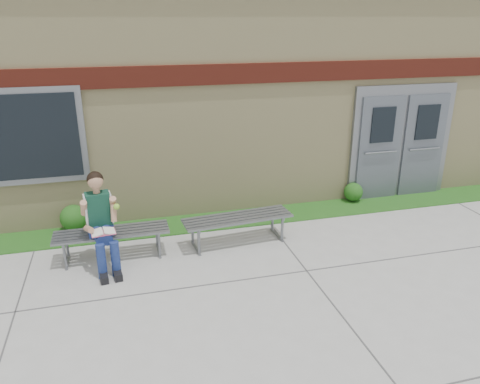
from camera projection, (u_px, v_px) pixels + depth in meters
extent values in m
plane|color=#9E9E99|center=(251.00, 299.00, 6.24)|extent=(80.00, 80.00, 0.00)
cube|color=#155017|center=(212.00, 221.00, 8.58)|extent=(16.00, 0.80, 0.02)
cube|color=beige|center=(181.00, 86.00, 10.96)|extent=(16.00, 6.00, 4.00)
cube|color=maroon|center=(204.00, 75.00, 8.01)|extent=(16.00, 0.06, 0.35)
cube|color=slate|center=(25.00, 137.00, 7.59)|extent=(1.90, 0.08, 1.60)
cube|color=black|center=(24.00, 138.00, 7.56)|extent=(1.70, 0.04, 1.40)
cube|color=slate|center=(401.00, 142.00, 9.47)|extent=(2.20, 0.08, 2.30)
cube|color=#4F555F|center=(379.00, 149.00, 9.34)|extent=(0.92, 0.06, 2.10)
cube|color=#4F555F|center=(423.00, 146.00, 9.58)|extent=(0.92, 0.06, 2.10)
cube|color=slate|center=(112.00, 232.00, 7.17)|extent=(1.73, 0.49, 0.03)
cube|color=slate|center=(66.00, 251.00, 7.09)|extent=(0.04, 0.48, 0.39)
cube|color=slate|center=(158.00, 241.00, 7.42)|extent=(0.04, 0.48, 0.39)
cube|color=slate|center=(238.00, 218.00, 7.65)|extent=(1.83, 0.66, 0.03)
cube|color=slate|center=(195.00, 236.00, 7.56)|extent=(0.09, 0.50, 0.41)
cube|color=slate|center=(279.00, 227.00, 7.91)|extent=(0.09, 0.50, 0.41)
cube|color=navy|center=(101.00, 228.00, 7.06)|extent=(0.40, 0.30, 0.17)
cube|color=#0E3426|center=(98.00, 209.00, 6.92)|extent=(0.37, 0.26, 0.50)
sphere|color=tan|center=(95.00, 181.00, 6.76)|extent=(0.25, 0.25, 0.23)
sphere|color=black|center=(95.00, 179.00, 6.77)|extent=(0.27, 0.27, 0.24)
cylinder|color=navy|center=(96.00, 236.00, 6.77)|extent=(0.22, 0.47, 0.16)
cylinder|color=navy|center=(110.00, 234.00, 6.84)|extent=(0.22, 0.47, 0.16)
cylinder|color=navy|center=(102.00, 261.00, 6.66)|extent=(0.13, 0.13, 0.54)
cylinder|color=navy|center=(116.00, 259.00, 6.72)|extent=(0.13, 0.13, 0.54)
cube|color=black|center=(104.00, 277.00, 6.67)|extent=(0.14, 0.29, 0.11)
cube|color=black|center=(118.00, 274.00, 6.74)|extent=(0.14, 0.29, 0.11)
cylinder|color=tan|center=(84.00, 208.00, 6.77)|extent=(0.13, 0.25, 0.29)
cylinder|color=tan|center=(113.00, 204.00, 6.91)|extent=(0.13, 0.25, 0.29)
cube|color=white|center=(103.00, 232.00, 6.66)|extent=(0.36, 0.28, 0.02)
cube|color=#DD527B|center=(103.00, 232.00, 6.66)|extent=(0.36, 0.29, 0.01)
sphere|color=#90CE37|center=(116.00, 207.00, 6.79)|extent=(0.09, 0.09, 0.09)
sphere|color=#155017|center=(73.00, 218.00, 8.15)|extent=(0.46, 0.46, 0.46)
sphere|color=#155017|center=(353.00, 192.00, 9.46)|extent=(0.38, 0.38, 0.38)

